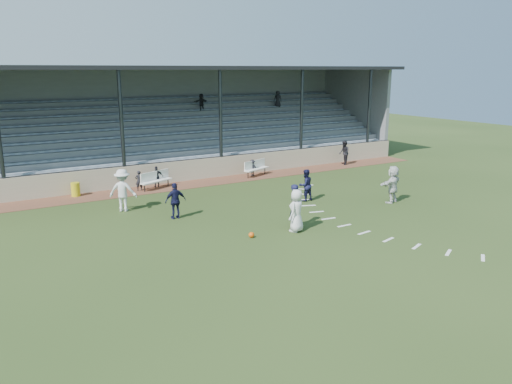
# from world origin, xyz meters

# --- Properties ---
(ground) EXTENTS (90.00, 90.00, 0.00)m
(ground) POSITION_xyz_m (0.00, 0.00, 0.00)
(ground) COLOR #2A3D19
(ground) RESTS_ON ground
(cinder_track) EXTENTS (34.00, 2.00, 0.02)m
(cinder_track) POSITION_xyz_m (0.00, 10.50, 0.01)
(cinder_track) COLOR brown
(cinder_track) RESTS_ON ground
(retaining_wall) EXTENTS (34.00, 0.18, 1.20)m
(retaining_wall) POSITION_xyz_m (0.00, 11.55, 0.60)
(retaining_wall) COLOR #B4A68A
(retaining_wall) RESTS_ON ground
(bench_left) EXTENTS (2.01, 1.18, 0.95)m
(bench_left) POSITION_xyz_m (-1.64, 10.53, 0.58)
(bench_left) COLOR white
(bench_left) RESTS_ON cinder_track
(bench_right) EXTENTS (2.01, 1.16, 0.95)m
(bench_right) POSITION_xyz_m (4.83, 10.61, 0.58)
(bench_right) COLOR white
(bench_right) RESTS_ON cinder_track
(trash_bin) EXTENTS (0.45, 0.45, 0.71)m
(trash_bin) POSITION_xyz_m (-5.80, 11.00, 0.38)
(trash_bin) COLOR gold
(trash_bin) RESTS_ON cinder_track
(football) EXTENTS (0.22, 0.22, 0.22)m
(football) POSITION_xyz_m (-1.29, 0.70, 0.11)
(football) COLOR #DB510C
(football) RESTS_ON ground
(player_white_lead) EXTENTS (1.02, 0.90, 1.75)m
(player_white_lead) POSITION_xyz_m (0.68, 0.45, 0.88)
(player_white_lead) COLOR silver
(player_white_lead) RESTS_ON ground
(player_navy_lead) EXTENTS (0.79, 0.68, 1.83)m
(player_navy_lead) POSITION_xyz_m (0.98, 0.93, 0.91)
(player_navy_lead) COLOR #131435
(player_navy_lead) RESTS_ON ground
(player_navy_mid) EXTENTS (0.80, 0.63, 1.60)m
(player_navy_mid) POSITION_xyz_m (3.88, 4.17, 0.80)
(player_navy_mid) COLOR #131435
(player_navy_mid) RESTS_ON ground
(player_white_wing) EXTENTS (1.47, 1.32, 1.98)m
(player_white_wing) POSITION_xyz_m (-4.46, 7.02, 0.99)
(player_white_wing) COLOR silver
(player_white_wing) RESTS_ON ground
(player_navy_wing) EXTENTS (0.96, 0.42, 1.61)m
(player_navy_wing) POSITION_xyz_m (-2.84, 4.65, 0.81)
(player_navy_wing) COLOR #131435
(player_navy_wing) RESTS_ON ground
(player_white_back) EXTENTS (1.80, 1.04, 1.85)m
(player_white_back) POSITION_xyz_m (7.38, 1.72, 0.92)
(player_white_back) COLOR silver
(player_white_back) RESTS_ON ground
(official) EXTENTS (0.93, 1.00, 1.65)m
(official) POSITION_xyz_m (11.91, 10.61, 0.85)
(official) COLOR black
(official) RESTS_ON cinder_track
(sub_left_near) EXTENTS (0.42, 0.29, 1.10)m
(sub_left_near) POSITION_xyz_m (-2.59, 10.48, 0.57)
(sub_left_near) COLOR black
(sub_left_near) RESTS_ON cinder_track
(sub_left_far) EXTENTS (0.74, 0.42, 1.19)m
(sub_left_far) POSITION_xyz_m (-1.48, 10.75, 0.61)
(sub_left_far) COLOR black
(sub_left_far) RESTS_ON cinder_track
(sub_right) EXTENTS (0.68, 0.43, 1.01)m
(sub_right) POSITION_xyz_m (4.63, 10.67, 0.52)
(sub_right) COLOR black
(sub_right) RESTS_ON cinder_track
(grandstand) EXTENTS (34.60, 9.00, 6.61)m
(grandstand) POSITION_xyz_m (0.01, 16.26, 2.20)
(grandstand) COLOR gray
(grandstand) RESTS_ON ground
(penalty_arc) EXTENTS (3.89, 14.63, 0.01)m
(penalty_arc) POSITION_xyz_m (4.12, 0.00, 0.01)
(penalty_arc) COLOR white
(penalty_arc) RESTS_ON ground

